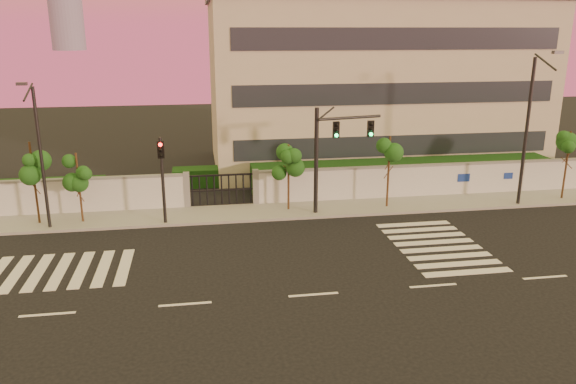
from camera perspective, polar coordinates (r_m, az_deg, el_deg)
name	(u,v)px	position (r m, az deg, el deg)	size (l,w,h in m)	color
ground	(313,295)	(22.56, 2.60, -10.39)	(120.00, 120.00, 0.00)	black
sidewalk	(276,211)	(32.12, -1.22, -1.96)	(60.00, 3.00, 0.15)	gray
perimeter_wall	(274,187)	(33.27, -1.41, 0.47)	(60.00, 0.36, 2.20)	#BBBDC2
hedge_row	(285,179)	(36.10, -0.34, 1.33)	(41.00, 4.25, 1.80)	black
institutional_building	(371,83)	(43.94, 8.47, 10.91)	(24.40, 12.40, 12.25)	#B7AF9B
road_markings	(263,260)	(25.70, -2.60, -6.91)	(57.00, 7.62, 0.02)	silver
street_tree_b	(33,165)	(32.02, -24.51, 2.56)	(1.38, 1.10, 4.54)	#382314
street_tree_c	(78,172)	(31.47, -20.54, 1.91)	(1.30, 1.03, 3.91)	#382314
street_tree_d	(289,162)	(31.54, 0.08, 3.02)	(1.46, 1.17, 3.92)	#382314
street_tree_e	(390,156)	(32.55, 10.27, 3.63)	(1.46, 1.16, 4.27)	#382314
street_tree_f	(568,150)	(37.60, 26.60, 3.85)	(1.50, 1.19, 4.28)	#382314
traffic_signal_main	(330,148)	(30.94, 4.29, 4.48)	(3.80, 0.90, 6.05)	black
traffic_signal_secondary	(162,170)	(29.96, -12.67, 2.16)	(0.37, 0.35, 4.76)	black
streetlight_west	(40,152)	(30.74, -23.92, 3.75)	(0.46, 1.87, 7.76)	black
streetlight_east	(529,125)	(34.83, 23.30, 6.29)	(0.54, 2.17, 9.02)	black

